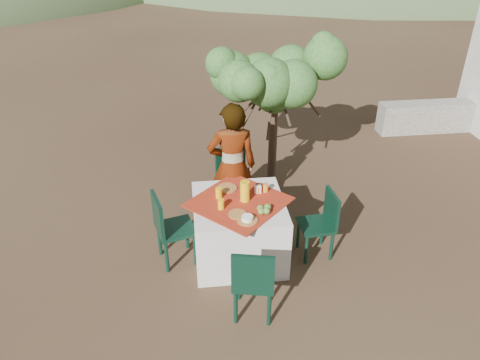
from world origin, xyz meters
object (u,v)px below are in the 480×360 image
at_px(table, 239,229).
at_px(chair_right, 322,221).
at_px(juice_pitcher, 245,191).
at_px(chair_far, 234,178).
at_px(person, 232,167).
at_px(chair_left, 169,226).
at_px(chair_near, 253,280).
at_px(shrub_tree, 278,85).

relative_size(table, chair_right, 1.58).
bearing_deg(juice_pitcher, chair_far, 91.15).
xyz_separation_m(table, chair_right, (0.97, -0.07, 0.08)).
xyz_separation_m(chair_right, person, (-0.97, 0.75, 0.38)).
xyz_separation_m(chair_left, person, (0.79, 0.69, 0.34)).
height_order(table, chair_right, chair_right).
distance_m(chair_near, chair_right, 1.31).
distance_m(chair_far, juice_pitcher, 1.01).
bearing_deg(person, table, 89.05).
bearing_deg(person, chair_far, -102.45).
relative_size(chair_near, person, 0.53).
relative_size(table, chair_far, 1.40).
height_order(table, juice_pitcher, juice_pitcher).
relative_size(chair_left, shrub_tree, 0.47).
bearing_deg(shrub_tree, chair_near, -105.05).
xyz_separation_m(table, juice_pitcher, (0.07, 0.02, 0.50)).
height_order(person, shrub_tree, shrub_tree).
distance_m(chair_left, juice_pitcher, 0.95).
distance_m(chair_left, shrub_tree, 2.49).
relative_size(table, chair_near, 1.48).
relative_size(chair_left, chair_right, 1.09).
bearing_deg(chair_far, shrub_tree, 25.58).
bearing_deg(chair_left, person, -64.21).
xyz_separation_m(chair_left, chair_right, (1.76, -0.05, -0.04)).
distance_m(chair_far, person, 0.42).
xyz_separation_m(chair_far, juice_pitcher, (0.02, -0.94, 0.37)).
bearing_deg(chair_far, table, -113.22).
distance_m(table, juice_pitcher, 0.51).
bearing_deg(chair_right, chair_far, -143.28).
height_order(chair_near, chair_right, chair_near).
bearing_deg(chair_left, juice_pitcher, -103.41).
height_order(chair_near, shrub_tree, shrub_tree).
bearing_deg(chair_far, chair_near, -110.83).
height_order(chair_left, chair_right, chair_left).
relative_size(chair_left, juice_pitcher, 3.72).
bearing_deg(chair_near, table, -76.15).
xyz_separation_m(chair_near, chair_right, (0.94, 0.92, -0.03)).
bearing_deg(juice_pitcher, chair_left, -178.07).
relative_size(chair_far, juice_pitcher, 3.85).
distance_m(chair_left, chair_right, 1.76).
distance_m(chair_far, shrub_tree, 1.40).
distance_m(chair_near, shrub_tree, 2.92).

